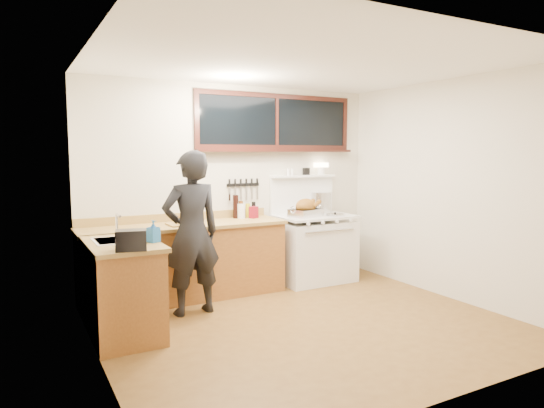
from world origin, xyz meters
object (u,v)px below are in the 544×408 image
man (191,233)px  cutting_board (185,220)px  vintage_stove (314,247)px  roast_turkey (306,209)px

man → cutting_board: (0.09, 0.49, 0.07)m
vintage_stove → man: bearing=-164.8°
roast_turkey → vintage_stove: bearing=22.6°
man → cutting_board: 0.50m
man → roast_turkey: man is taller
vintage_stove → cutting_board: 1.88m
vintage_stove → man: 2.02m
man → cutting_board: size_ratio=4.46×
cutting_board → roast_turkey: size_ratio=0.87×
roast_turkey → cutting_board: bearing=178.6°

